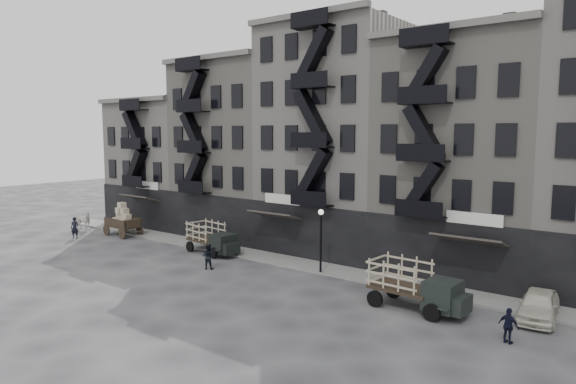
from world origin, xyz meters
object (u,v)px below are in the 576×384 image
Objects in this scene: pedestrian_mid at (208,256)px; policeman at (509,326)px; stake_truck_west at (212,236)px; car_east at (539,305)px; wagon at (122,217)px; pedestrian_west at (75,228)px; horse at (82,221)px; stake_truck_east at (415,282)px.

pedestrian_mid is 1.08× the size of policeman.
stake_truck_west is 1.15× the size of car_east.
wagon reaches higher than policeman.
pedestrian_west is (-36.28, -3.64, 0.21)m from car_east.
wagon is 34.19m from car_east.
pedestrian_west is at bearing 14.94° from policeman.
wagon reaches higher than pedestrian_west.
car_east is at bearing 2.95° from wagon.
horse is 1.24× the size of pedestrian_mid.
wagon is 14.73m from pedestrian_mid.
stake_truck_west is (11.33, 0.14, -0.33)m from wagon.
car_east is 2.68× the size of policeman.
horse is 0.43× the size of stake_truck_west.
stake_truck_west reaches higher than pedestrian_west.
stake_truck_east is 3.28× the size of policeman.
horse is 39.38m from car_east.
pedestrian_west reaches higher than car_east.
stake_truck_east is at bearing -161.49° from car_east.
pedestrian_mid is at bearing -9.99° from wagon.
stake_truck_east is 5.31m from policeman.
policeman is (35.92, -0.33, -0.14)m from pedestrian_west.
wagon is at bearing 9.31° from policeman.
wagon is 2.23× the size of policeman.
pedestrian_west is (-2.11, -3.32, -0.75)m from wagon.
stake_truck_west is at bearing -21.82° from pedestrian_west.
pedestrian_mid is (3.03, -3.30, -0.50)m from stake_truck_west.
pedestrian_west is at bearing -174.42° from stake_truck_east.
pedestrian_mid is at bearing -175.97° from car_east.
pedestrian_west is at bearing -143.63° from horse.
policeman is (5.04, -1.52, -0.67)m from stake_truck_east.
stake_truck_east reaches higher than stake_truck_west.
horse reaches higher than car_east.
policeman is (19.44, -0.49, -0.06)m from pedestrian_mid.
horse is 19.70m from pedestrian_mid.
pedestrian_mid is at bearing -35.69° from pedestrian_west.
car_east is 2.48× the size of pedestrian_mid.
stake_truck_west reaches higher than horse.
policeman is at bearing -3.76° from wagon.
stake_truck_east is at bearing 159.70° from pedestrian_mid.
wagon is (5.19, 0.84, 0.78)m from horse.
horse is at bearing -31.10° from pedestrian_mid.
wagon reaches higher than stake_truck_west.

